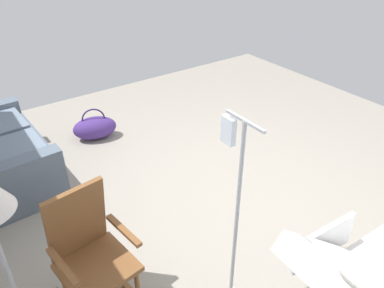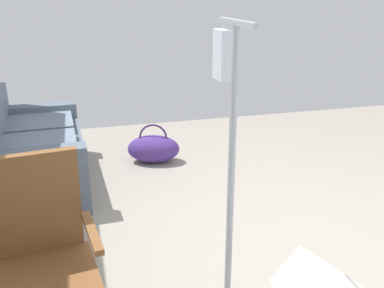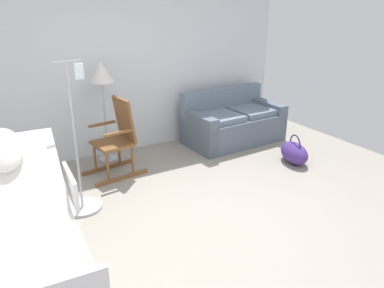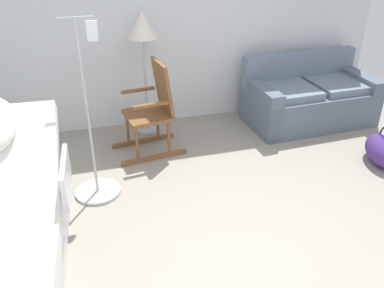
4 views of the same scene
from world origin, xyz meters
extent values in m
plane|color=gray|center=(0.00, 0.00, 0.00)|extent=(6.60, 6.60, 0.00)
cube|color=silver|center=(0.00, 2.51, 1.35)|extent=(5.48, 0.10, 2.70)
cube|color=silver|center=(-1.89, 0.08, 0.17)|extent=(0.97, 1.97, 0.35)
cube|color=white|center=(-1.91, -0.39, 0.42)|extent=(0.97, 1.20, 0.14)
cube|color=white|center=(-1.86, 0.56, 0.71)|extent=(0.95, 0.87, 0.70)
ellipsoid|color=white|center=(-1.86, 0.71, 0.97)|extent=(0.36, 0.48, 0.41)
cube|color=silver|center=(-1.37, 0.36, 0.63)|extent=(0.06, 0.56, 0.28)
cylinder|color=black|center=(-1.49, 0.86, 0.05)|extent=(0.10, 0.10, 0.10)
cube|color=slate|center=(1.66, 1.89, 0.23)|extent=(1.64, 0.92, 0.45)
cube|color=slate|center=(1.29, 1.83, 0.49)|extent=(0.70, 0.67, 0.10)
cube|color=slate|center=(2.03, 1.86, 0.49)|extent=(0.70, 0.67, 0.10)
cube|color=slate|center=(1.64, 2.23, 0.65)|extent=(1.61, 0.23, 0.40)
cube|color=slate|center=(0.95, 1.86, 0.30)|extent=(0.22, 0.86, 0.60)
cube|color=slate|center=(2.37, 1.92, 0.30)|extent=(0.22, 0.86, 0.60)
cube|color=brown|center=(-0.54, 1.89, 0.03)|extent=(0.76, 0.14, 0.05)
cube|color=brown|center=(-0.48, 1.47, 0.03)|extent=(0.76, 0.14, 0.05)
cylinder|color=brown|center=(-0.67, 1.47, 0.25)|extent=(0.04, 0.04, 0.40)
cylinder|color=brown|center=(-0.72, 1.85, 0.25)|extent=(0.04, 0.04, 0.40)
cylinder|color=brown|center=(-0.30, 1.51, 0.25)|extent=(0.04, 0.04, 0.40)
cylinder|color=brown|center=(-0.35, 1.89, 0.25)|extent=(0.04, 0.04, 0.40)
cube|color=brown|center=(-0.51, 1.68, 0.45)|extent=(0.52, 0.54, 0.04)
cube|color=brown|center=(-0.31, 1.71, 0.75)|extent=(0.17, 0.44, 0.60)
cube|color=brown|center=(-0.50, 1.45, 0.67)|extent=(0.39, 0.09, 0.03)
cube|color=brown|center=(-0.56, 1.91, 0.67)|extent=(0.39, 0.09, 0.03)
cylinder|color=#B2B5BA|center=(-0.42, 2.20, 0.01)|extent=(0.28, 0.28, 0.03)
cylinder|color=#B2B5BA|center=(-0.42, 2.20, 0.60)|extent=(0.03, 0.03, 1.15)
cone|color=silver|center=(-0.42, 2.20, 1.33)|extent=(0.34, 0.34, 0.30)
ellipsoid|color=#472D7A|center=(1.90, 0.72, 0.15)|extent=(0.46, 0.63, 0.30)
torus|color=#312055|center=(1.90, 0.72, 0.28)|extent=(0.10, 0.29, 0.30)
cylinder|color=#B2B5BA|center=(-1.14, 0.99, 0.01)|extent=(0.44, 0.44, 0.03)
cylinder|color=#B2B5BA|center=(-1.14, 0.99, 0.85)|extent=(0.02, 0.02, 1.65)
cube|color=#B2B5BA|center=(-1.14, 0.99, 1.68)|extent=(0.28, 0.02, 0.02)
cube|color=white|center=(-1.02, 0.99, 1.57)|extent=(0.09, 0.04, 0.16)
camera|label=1|loc=(-2.33, 2.16, 2.57)|focal=34.93mm
camera|label=2|loc=(-2.34, 1.45, 1.77)|focal=39.70mm
camera|label=3|loc=(-2.00, -2.97, 2.27)|focal=35.66mm
camera|label=4|loc=(-1.15, -2.43, 2.34)|focal=38.16mm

